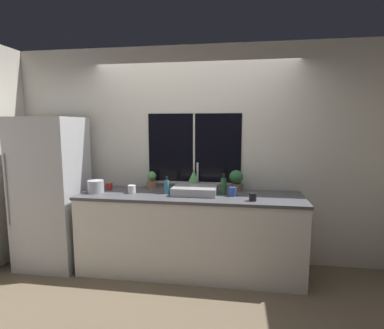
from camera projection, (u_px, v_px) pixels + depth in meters
ground_plane at (185, 285)px, 3.25m from camera, size 14.00×14.00×0.00m
wall_back at (194, 155)px, 3.81m from camera, size 8.00×0.09×2.70m
wall_left at (59, 149)px, 4.90m from camera, size 0.06×7.00×2.70m
wall_right at (368, 153)px, 4.20m from camera, size 0.06×7.00×2.70m
counter at (190, 233)px, 3.52m from camera, size 2.59×0.70×0.94m
refrigerator at (52, 192)px, 3.67m from camera, size 0.73×0.67×1.83m
sink at (195, 190)px, 3.49m from camera, size 0.50×0.44×0.34m
potted_plant_left at (152, 180)px, 3.79m from camera, size 0.12×0.12×0.22m
potted_plant_center at (194, 180)px, 3.71m from camera, size 0.13×0.13×0.25m
potted_plant_right at (236, 179)px, 3.62m from camera, size 0.17×0.17×0.26m
soap_bottle at (167, 186)px, 3.49m from camera, size 0.05×0.05×0.20m
bottle_tall at (224, 186)px, 3.44m from camera, size 0.06×0.06×0.25m
mug_white at (132, 189)px, 3.52m from camera, size 0.09×0.09×0.09m
mug_blue at (233, 191)px, 3.39m from camera, size 0.09×0.09×0.10m
mug_black at (253, 197)px, 3.16m from camera, size 0.08×0.08×0.08m
mug_red at (109, 186)px, 3.74m from camera, size 0.08×0.08×0.08m
kettle at (96, 186)px, 3.55m from camera, size 0.19×0.19×0.16m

